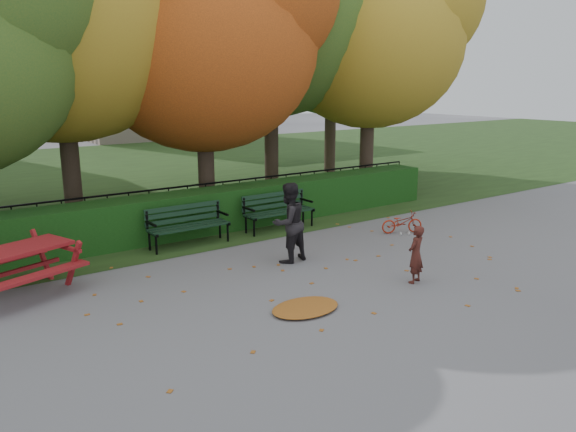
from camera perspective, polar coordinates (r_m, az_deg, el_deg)
ground at (r=10.31m, az=5.62°, el=-6.46°), size 90.00×90.00×0.00m
grass_strip at (r=22.49m, az=-18.60°, el=3.79°), size 90.00×90.00×0.00m
building_right at (r=38.18m, az=-13.96°, el=16.81°), size 9.00×6.00×12.00m
hedge at (r=13.74m, az=-6.77°, el=0.73°), size 13.00×0.90×1.00m
iron_fence at (r=14.42m, az=-8.32°, el=1.43°), size 14.00×0.04×1.02m
tree_c at (r=15.15m, az=-7.17°, el=18.35°), size 6.30×6.00×8.00m
tree_e at (r=18.45m, az=9.66°, el=18.18°), size 6.09×5.80×8.16m
tree_g at (r=22.62m, az=5.57°, el=18.12°), size 6.30×6.00×8.55m
bench_left at (r=12.47m, az=-10.21°, el=-0.61°), size 1.80×0.57×0.88m
bench_right at (r=13.63m, az=-1.09°, el=0.81°), size 1.80×0.57×0.88m
picnic_table at (r=10.39m, az=-26.28°, el=-4.02°), size 2.30×2.07×0.92m
leaf_pile at (r=8.97m, az=1.77°, el=-9.27°), size 1.23×0.91×0.08m
leaf_scatter at (r=10.53m, az=4.54°, el=-5.99°), size 9.00×5.70×0.01m
child at (r=10.23m, az=12.85°, el=-3.82°), size 0.44×0.34×1.05m
adult at (r=11.07m, az=0.07°, el=-0.68°), size 0.85×0.71×1.60m
bicycle at (r=13.58m, az=11.49°, el=-0.63°), size 1.05×0.73×0.52m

